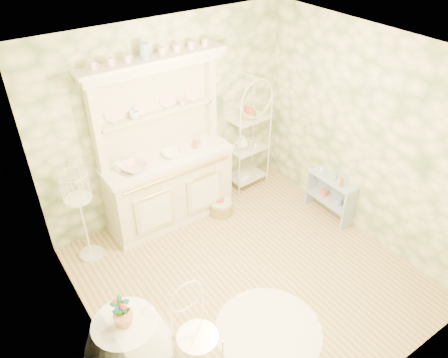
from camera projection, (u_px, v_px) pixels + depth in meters
floor at (247, 275)px, 5.33m from camera, size 3.60×3.60×0.00m
ceiling at (257, 59)px, 3.80m from camera, size 3.60×3.60×0.00m
wall_left at (84, 255)px, 3.72m from camera, size 3.60×3.60×0.00m
wall_right at (366, 138)px, 5.41m from camera, size 3.60×3.60×0.00m
wall_back at (168, 121)px, 5.78m from camera, size 3.60×3.60×0.00m
wall_front at (395, 297)px, 3.35m from camera, size 3.60×3.60×0.00m
kitchen_dresser at (166, 148)px, 5.61m from camera, size 1.87×0.61×2.29m
bakers_rack at (247, 137)px, 6.48m from camera, size 0.55×0.41×1.68m
side_shelf at (330, 197)px, 6.15m from camera, size 0.31×0.72×0.60m
round_table at (129, 345)px, 4.09m from camera, size 0.89×0.89×0.77m
cafe_chair at (198, 340)px, 4.12m from camera, size 0.37×0.37×0.79m
birdcage_stand at (81, 211)px, 5.21m from camera, size 0.36×0.36×1.44m
floor_basket at (221, 207)px, 6.27m from camera, size 0.43×0.43×0.22m
lace_rug at (268, 330)px, 4.68m from camera, size 1.37×1.37×0.01m
bowl_floral at (134, 169)px, 5.42m from camera, size 0.41×0.41×0.08m
bowl_white at (172, 156)px, 5.69m from camera, size 0.26×0.26×0.08m
cup_left at (135, 116)px, 5.31m from camera, size 0.15×0.15×0.10m
cup_right at (182, 104)px, 5.61m from camera, size 0.12×0.12×0.09m
potted_geranium at (122, 314)px, 3.82m from camera, size 0.20×0.16×0.33m
bottle_amber at (341, 182)px, 5.79m from camera, size 0.06×0.06×0.14m
bottle_blue at (335, 177)px, 5.93m from camera, size 0.06×0.06×0.10m
bottle_glass at (322, 169)px, 6.10m from camera, size 0.09×0.09×0.09m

